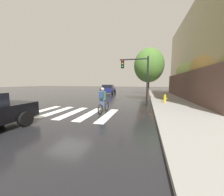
{
  "coord_description": "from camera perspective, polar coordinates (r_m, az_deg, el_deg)",
  "views": [
    {
      "loc": [
        4.96,
        -7.32,
        2.0
      ],
      "look_at": [
        2.43,
        2.08,
        0.82
      ],
      "focal_mm": 20.34,
      "sensor_mm": 36.0,
      "label": 1
    }
  ],
  "objects": [
    {
      "name": "street_tree_mid",
      "position": [
        23.44,
        15.99,
        12.09
      ],
      "size": [
        3.52,
        3.52,
        6.26
      ],
      "color": "#4C3823",
      "rests_on": "ground"
    },
    {
      "name": "fire_hydrant",
      "position": [
        12.77,
        22.65,
        -0.24
      ],
      "size": [
        0.33,
        0.22,
        0.78
      ],
      "color": "gold",
      "rests_on": "sidewalk"
    },
    {
      "name": "cyclist",
      "position": [
        8.32,
        -4.14,
        -1.11
      ],
      "size": [
        0.38,
        1.71,
        1.69
      ],
      "color": "black",
      "rests_on": "ground"
    },
    {
      "name": "sedan_mid",
      "position": [
        22.74,
        -1.71,
        4.0
      ],
      "size": [
        2.62,
        4.96,
        1.66
      ],
      "color": "navy",
      "rests_on": "ground"
    },
    {
      "name": "sidewalk",
      "position": [
        8.46,
        41.61,
        -8.02
      ],
      "size": [
        6.5,
        50.0,
        0.15
      ],
      "primitive_type": "cube",
      "color": "gray",
      "rests_on": "ground"
    },
    {
      "name": "traffic_light_near",
      "position": [
        11.34,
        11.49,
        11.11
      ],
      "size": [
        2.47,
        0.28,
        4.2
      ],
      "color": "black",
      "rests_on": "ground"
    },
    {
      "name": "ground_plane",
      "position": [
        9.06,
        -18.69,
        -6.22
      ],
      "size": [
        120.0,
        120.0,
        0.0
      ],
      "primitive_type": "plane",
      "color": "black"
    },
    {
      "name": "street_tree_near",
      "position": [
        15.05,
        16.23,
        13.86
      ],
      "size": [
        3.25,
        3.25,
        5.77
      ],
      "color": "#4C3823",
      "rests_on": "ground"
    },
    {
      "name": "crosswalk_stripes",
      "position": [
        8.92,
        -17.26,
        -6.34
      ],
      "size": [
        5.52,
        3.46,
        0.01
      ],
      "color": "silver",
      "rests_on": "ground"
    },
    {
      "name": "street_tree_far",
      "position": [
        32.38,
        15.85,
        10.9
      ],
      "size": [
        3.67,
        3.67,
        6.53
      ],
      "color": "#4C3823",
      "rests_on": "ground"
    }
  ]
}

